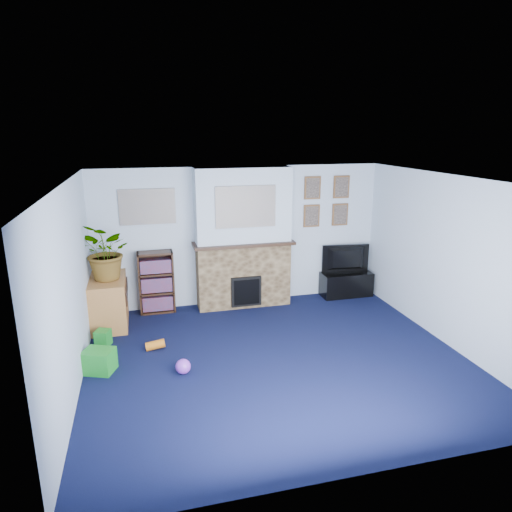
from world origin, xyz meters
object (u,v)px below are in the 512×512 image
object	(u,v)px
tv_stand	(346,284)
television	(347,259)
sideboard	(109,303)
bookshelf	(157,283)

from	to	relation	value
tv_stand	television	bearing A→B (deg)	90.00
tv_stand	sideboard	distance (m)	4.20
television	bookshelf	xyz separation A→B (m)	(-3.43, 0.06, -0.19)
television	sideboard	bearing A→B (deg)	10.36
television	sideboard	xyz separation A→B (m)	(-4.19, -0.30, -0.35)
tv_stand	bookshelf	size ratio (longest dim) A/B	0.89
tv_stand	bookshelf	bearing A→B (deg)	178.72
television	bookshelf	bearing A→B (deg)	5.32
television	sideboard	distance (m)	4.21
television	sideboard	world-z (taller)	television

